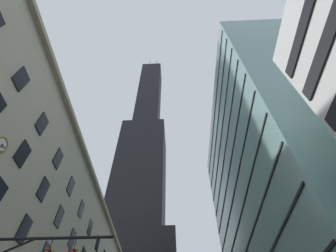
# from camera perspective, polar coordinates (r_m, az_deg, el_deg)

# --- Properties ---
(dark_skyscraper) EXTENTS (27.07, 27.07, 176.99)m
(dark_skyscraper) POSITION_cam_1_polar(r_m,az_deg,el_deg) (93.65, -7.01, -17.53)
(dark_skyscraper) COLOR black
(dark_skyscraper) RESTS_ON ground
(glass_office_midrise) EXTENTS (18.18, 38.20, 47.51)m
(glass_office_midrise) POSITION_cam_1_polar(r_m,az_deg,el_deg) (43.15, 27.14, -14.34)
(glass_office_midrise) COLOR gray
(glass_office_midrise) RESTS_ON ground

